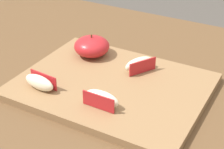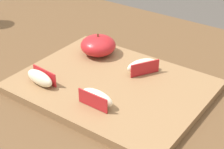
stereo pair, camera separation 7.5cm
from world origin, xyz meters
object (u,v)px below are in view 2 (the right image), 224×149
Objects in this scene: apple_half_skin_up at (98,45)px; apple_wedge_near_knife at (97,98)px; apple_wedge_right at (40,78)px; cutting_board at (112,86)px; apple_wedge_front at (142,66)px.

apple_wedge_near_knife is (0.13, -0.17, -0.01)m from apple_half_skin_up.
apple_wedge_right is (-0.01, -0.18, -0.01)m from apple_half_skin_up.
apple_half_skin_up reaches higher than apple_wedge_right.
apple_wedge_near_knife is (0.02, -0.08, 0.02)m from cutting_board.
apple_wedge_right is (-0.12, -0.09, 0.02)m from cutting_board.
apple_wedge_right is at bearing -94.34° from apple_half_skin_up.
apple_half_skin_up is 0.21m from apple_wedge_near_knife.
apple_wedge_right and apple_wedge_front have the same top height.
apple_wedge_front reaches higher than cutting_board.
cutting_board is 0.08m from apple_wedge_front.
apple_half_skin_up is (-0.10, 0.09, 0.03)m from cutting_board.
cutting_board is at bearing 38.24° from apple_wedge_right.
apple_wedge_front is (0.13, -0.01, -0.01)m from apple_half_skin_up.
cutting_board is 5.29× the size of apple_wedge_front.
cutting_board is 0.14m from apple_half_skin_up.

